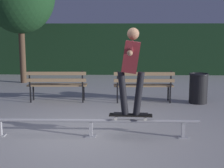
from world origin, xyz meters
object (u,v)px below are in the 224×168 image
at_px(grind_rail, 91,123).
at_px(trash_can, 198,88).
at_px(skateboarder, 131,64).
at_px(park_bench_leftmost, 57,83).
at_px(park_bench_left_center, 144,83).
at_px(skateboard, 131,115).

height_order(grind_rail, trash_can, trash_can).
distance_m(skateboarder, trash_can, 3.58).
bearing_deg(skateboarder, trash_can, 57.09).
xyz_separation_m(skateboarder, park_bench_leftmost, (-1.92, 2.90, -0.81)).
xyz_separation_m(skateboarder, trash_can, (1.88, 2.90, -0.93)).
relative_size(park_bench_leftmost, trash_can, 2.01).
distance_m(grind_rail, trash_can, 3.91).
distance_m(grind_rail, park_bench_leftmost, 3.15).
height_order(grind_rail, park_bench_left_center, park_bench_left_center).
bearing_deg(park_bench_left_center, trash_can, 0.05).
bearing_deg(park_bench_leftmost, grind_rail, -67.66).
xyz_separation_m(skateboard, trash_can, (1.88, 2.90, 0.01)).
bearing_deg(park_bench_leftmost, skateboard, -56.52).
height_order(skateboarder, trash_can, skateboarder).
bearing_deg(grind_rail, trash_can, 48.06).
distance_m(skateboarder, park_bench_left_center, 3.04).
xyz_separation_m(park_bench_leftmost, park_bench_left_center, (2.34, 0.00, 0.00)).
height_order(grind_rail, skateboarder, skateboarder).
bearing_deg(skateboard, trash_can, 57.05).
bearing_deg(park_bench_left_center, grind_rail, -111.57).
bearing_deg(skateboard, skateboarder, -3.49).
height_order(grind_rail, park_bench_leftmost, park_bench_leftmost).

